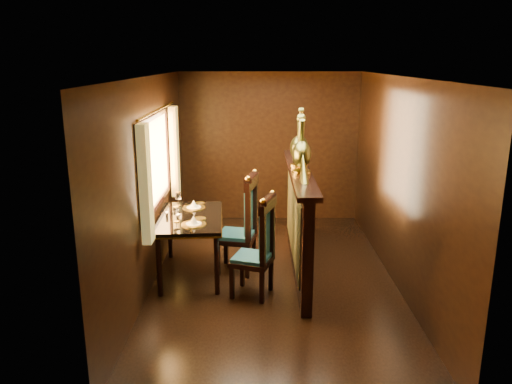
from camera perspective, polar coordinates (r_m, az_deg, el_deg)
ground at (r=6.43m, az=2.00°, el=-9.85°), size 5.00×5.00×0.00m
room_shell at (r=5.95m, az=1.31°, el=4.18°), size 3.04×5.04×2.52m
partition at (r=6.46m, az=4.82°, el=-2.95°), size 0.26×2.70×1.36m
dining_table at (r=6.35m, az=-7.56°, el=-3.37°), size 0.89×1.38×0.99m
chair_left at (r=5.74m, az=0.61°, el=-5.94°), size 0.57×0.58×1.24m
chair_right at (r=6.38m, az=-1.22°, el=-3.31°), size 0.57×0.59×1.33m
peacock_left at (r=5.97m, az=5.27°, el=5.66°), size 0.24×0.63×0.75m
peacock_right at (r=6.34m, az=4.98°, el=6.27°), size 0.24×0.65×0.77m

